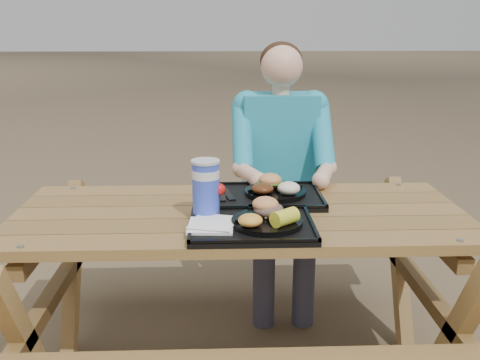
{
  "coord_description": "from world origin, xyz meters",
  "views": [
    {
      "loc": [
        -0.07,
        -2.02,
        1.47
      ],
      "look_at": [
        0.0,
        0.0,
        0.88
      ],
      "focal_mm": 40.0,
      "sensor_mm": 36.0,
      "label": 1
    }
  ],
  "objects": [
    {
      "name": "plate_far",
      "position": [
        0.16,
        0.15,
        0.78
      ],
      "size": [
        0.26,
        0.26,
        0.02
      ],
      "primitive_type": "cylinder",
      "color": "black",
      "rests_on": "tray_far"
    },
    {
      "name": "condiment_mustard",
      "position": [
        0.11,
        -0.08,
        0.78
      ],
      "size": [
        0.05,
        0.05,
        0.03
      ],
      "primitive_type": "cylinder",
      "color": "gold",
      "rests_on": "tray_near"
    },
    {
      "name": "diner",
      "position": [
        0.23,
        0.69,
        0.64
      ],
      "size": [
        0.48,
        0.84,
        1.28
      ],
      "primitive_type": null,
      "color": "#1CA1C9",
      "rests_on": "ground"
    },
    {
      "name": "potato_salad",
      "position": [
        0.21,
        0.09,
        0.82
      ],
      "size": [
        0.09,
        0.09,
        0.05
      ],
      "primitive_type": "ellipsoid",
      "color": "white",
      "rests_on": "plate_far"
    },
    {
      "name": "burger",
      "position": [
        0.14,
        0.2,
        0.84
      ],
      "size": [
        0.1,
        0.1,
        0.09
      ],
      "primitive_type": null,
      "color": "#E28F4F",
      "rests_on": "plate_far"
    },
    {
      "name": "napkin_stack",
      "position": [
        -0.11,
        -0.22,
        0.78
      ],
      "size": [
        0.17,
        0.17,
        0.02
      ],
      "primitive_type": "cube",
      "rotation": [
        0.0,
        0.0,
        -0.06
      ],
      "color": "white",
      "rests_on": "tray_near"
    },
    {
      "name": "corn_cob",
      "position": [
        0.15,
        -0.26,
        0.82
      ],
      "size": [
        0.14,
        0.14,
        0.06
      ],
      "primitive_type": null,
      "rotation": [
        0.0,
        0.0,
        0.66
      ],
      "color": "yellow",
      "rests_on": "plate_near"
    },
    {
      "name": "condiment_bbq",
      "position": [
        0.05,
        -0.07,
        0.78
      ],
      "size": [
        0.04,
        0.04,
        0.03
      ],
      "primitive_type": "cylinder",
      "color": "black",
      "rests_on": "tray_near"
    },
    {
      "name": "cutlery_far",
      "position": [
        -0.05,
        0.15,
        0.77
      ],
      "size": [
        0.06,
        0.17,
        0.01
      ],
      "primitive_type": "cube",
      "rotation": [
        0.0,
        0.0,
        0.21
      ],
      "color": "black",
      "rests_on": "tray_far"
    },
    {
      "name": "baked_beans",
      "position": [
        0.1,
        0.1,
        0.81
      ],
      "size": [
        0.09,
        0.09,
        0.04
      ],
      "primitive_type": "ellipsoid",
      "color": "#562911",
      "rests_on": "plate_far"
    },
    {
      "name": "soda_cup",
      "position": [
        -0.13,
        -0.1,
        0.87
      ],
      "size": [
        0.1,
        0.1,
        0.21
      ],
      "primitive_type": "cylinder",
      "color": "#1B36CD",
      "rests_on": "tray_near"
    },
    {
      "name": "tray_far",
      "position": [
        0.13,
        0.14,
        0.76
      ],
      "size": [
        0.45,
        0.35,
        0.02
      ],
      "primitive_type": "cube",
      "color": "black",
      "rests_on": "picnic_table"
    },
    {
      "name": "picnic_table",
      "position": [
        0.0,
        0.0,
        0.38
      ],
      "size": [
        1.8,
        1.49,
        0.75
      ],
      "primitive_type": null,
      "color": "#999999",
      "rests_on": "ground"
    },
    {
      "name": "sandwich",
      "position": [
        0.1,
        -0.16,
        0.84
      ],
      "size": [
        0.1,
        0.1,
        0.11
      ],
      "primitive_type": null,
      "color": "#E59151",
      "rests_on": "plate_near"
    },
    {
      "name": "tray_near",
      "position": [
        0.04,
        -0.2,
        0.76
      ],
      "size": [
        0.45,
        0.35,
        0.02
      ],
      "primitive_type": "cube",
      "color": "black",
      "rests_on": "picnic_table"
    },
    {
      "name": "mac_cheese",
      "position": [
        0.03,
        -0.27,
        0.81
      ],
      "size": [
        0.09,
        0.09,
        0.04
      ],
      "primitive_type": "ellipsoid",
      "color": "#F2B63F",
      "rests_on": "plate_near"
    },
    {
      "name": "plate_near",
      "position": [
        0.09,
        -0.2,
        0.78
      ],
      "size": [
        0.26,
        0.26,
        0.02
      ],
      "primitive_type": "cylinder",
      "color": "black",
      "rests_on": "tray_near"
    }
  ]
}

